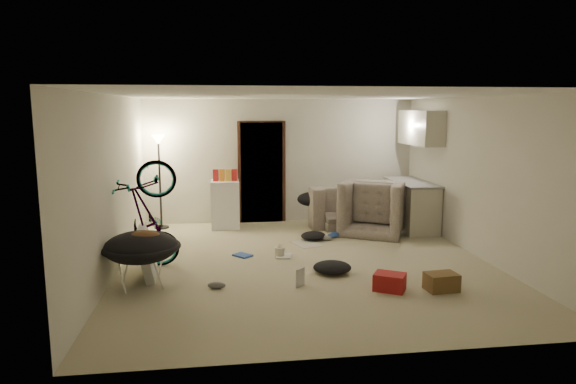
{
  "coord_description": "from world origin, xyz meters",
  "views": [
    {
      "loc": [
        -1.28,
        -7.39,
        2.31
      ],
      "look_at": [
        -0.18,
        0.6,
        1.0
      ],
      "focal_mm": 32.0,
      "sensor_mm": 36.0,
      "label": 1
    }
  ],
  "objects": [
    {
      "name": "snack_box_1",
      "position": [
        -1.21,
        2.55,
        1.0
      ],
      "size": [
        0.11,
        0.08,
        0.3
      ],
      "primitive_type": "cube",
      "rotation": [
        0.0,
        0.0,
        -0.13
      ],
      "color": "orange",
      "rests_on": "mini_fridge"
    },
    {
      "name": "book_white",
      "position": [
        -0.28,
        0.36,
        0.01
      ],
      "size": [
        0.28,
        0.33,
        0.03
      ],
      "primitive_type": "cube",
      "rotation": [
        0.0,
        0.0,
        -0.22
      ],
      "color": "silver",
      "rests_on": "floor"
    },
    {
      "name": "kitchen_counter",
      "position": [
        2.43,
        2.0,
        0.44
      ],
      "size": [
        0.6,
        1.5,
        0.88
      ],
      "primitive_type": "cube",
      "color": "beige",
      "rests_on": "floor"
    },
    {
      "name": "hoodie",
      "position": [
        -2.25,
        -0.75,
        0.64
      ],
      "size": [
        0.54,
        0.48,
        0.22
      ],
      "primitive_type": "ellipsoid",
      "rotation": [
        0.0,
        0.0,
        0.17
      ],
      "color": "#4F301B",
      "rests_on": "saucer_chair"
    },
    {
      "name": "clothes_lump_a",
      "position": [
        0.29,
        -0.55,
        0.09
      ],
      "size": [
        0.6,
        0.54,
        0.17
      ],
      "primitive_type": "ellipsoid",
      "rotation": [
        0.0,
        0.0,
        -0.15
      ],
      "color": "black",
      "rests_on": "floor"
    },
    {
      "name": "bicycle",
      "position": [
        -2.3,
        0.03,
        0.43
      ],
      "size": [
        1.66,
        0.78,
        0.94
      ],
      "primitive_type": "imported",
      "rotation": [
        0.0,
        -0.17,
        1.61
      ],
      "color": "black",
      "rests_on": "floor"
    },
    {
      "name": "snack_box_3",
      "position": [
        -0.97,
        2.55,
        1.0
      ],
      "size": [
        0.12,
        0.1,
        0.3
      ],
      "primitive_type": "cube",
      "rotation": [
        0.0,
        0.0,
        -0.34
      ],
      "color": "#A41918",
      "rests_on": "mini_fridge"
    },
    {
      "name": "kitchen_uppers",
      "position": [
        2.56,
        2.0,
        1.95
      ],
      "size": [
        0.38,
        1.4,
        0.65
      ],
      "primitive_type": "cube",
      "color": "beige",
      "rests_on": "wall_right"
    },
    {
      "name": "wall_left",
      "position": [
        -2.76,
        0.0,
        1.25
      ],
      "size": [
        0.02,
        6.0,
        2.5
      ],
      "primitive_type": "cube",
      "color": "beige",
      "rests_on": "floor"
    },
    {
      "name": "drink_case_a",
      "position": [
        1.53,
        -1.41,
        0.11
      ],
      "size": [
        0.42,
        0.32,
        0.23
      ],
      "primitive_type": "cube",
      "rotation": [
        0.0,
        0.0,
        0.09
      ],
      "color": "brown",
      "rests_on": "floor"
    },
    {
      "name": "juicer",
      "position": [
        -0.35,
        0.35,
        0.09
      ],
      "size": [
        0.16,
        0.16,
        0.22
      ],
      "color": "beige",
      "rests_on": "floor"
    },
    {
      "name": "wall_front",
      "position": [
        0.0,
        -3.01,
        1.25
      ],
      "size": [
        5.5,
        0.02,
        2.5
      ],
      "primitive_type": "cube",
      "color": "beige",
      "rests_on": "floor"
    },
    {
      "name": "shoe_4",
      "position": [
        1.04,
        -1.0,
        0.05
      ],
      "size": [
        0.21,
        0.27,
        0.09
      ],
      "primitive_type": "ellipsoid",
      "rotation": [
        0.0,
        0.0,
        1.06
      ],
      "color": "white",
      "rests_on": "floor"
    },
    {
      "name": "shoe_3",
      "position": [
        -1.33,
        -0.95,
        0.04
      ],
      "size": [
        0.25,
        0.14,
        0.09
      ],
      "primitive_type": "ellipsoid",
      "rotation": [
        0.0,
        0.0,
        -0.2
      ],
      "color": "slate",
      "rests_on": "floor"
    },
    {
      "name": "armchair",
      "position": [
        1.67,
        1.8,
        0.37
      ],
      "size": [
        1.48,
        1.42,
        0.74
      ],
      "primitive_type": "imported",
      "rotation": [
        0.0,
        0.0,
        2.62
      ],
      "color": "#373E38",
      "rests_on": "floor"
    },
    {
      "name": "shoe_1",
      "position": [
        0.59,
        1.28,
        0.04
      ],
      "size": [
        0.26,
        0.2,
        0.09
      ],
      "primitive_type": "ellipsoid",
      "rotation": [
        0.0,
        0.0,
        -0.5
      ],
      "color": "slate",
      "rests_on": "floor"
    },
    {
      "name": "snack_box_0",
      "position": [
        -1.33,
        2.55,
        1.0
      ],
      "size": [
        0.11,
        0.09,
        0.3
      ],
      "primitive_type": "cube",
      "rotation": [
        0.0,
        0.0,
        -0.16
      ],
      "color": "#A41918",
      "rests_on": "mini_fridge"
    },
    {
      "name": "book_blue",
      "position": [
        -0.93,
        0.48,
        0.01
      ],
      "size": [
        0.34,
        0.34,
        0.03
      ],
      "primitive_type": "cube",
      "rotation": [
        0.0,
        0.0,
        0.73
      ],
      "color": "#2B4B9E",
      "rests_on": "floor"
    },
    {
      "name": "newspaper",
      "position": [
        0.21,
        1.08,
        0.0
      ],
      "size": [
        0.54,
        0.61,
        0.01
      ],
      "primitive_type": "cube",
      "rotation": [
        0.0,
        0.0,
        0.33
      ],
      "color": "beige",
      "rests_on": "floor"
    },
    {
      "name": "sofa_drape",
      "position": [
        0.54,
        2.45,
        0.54
      ],
      "size": [
        0.59,
        0.5,
        0.28
      ],
      "primitive_type": "ellipsoid",
      "rotation": [
        0.0,
        0.0,
        -0.08
      ],
      "color": "black",
      "rests_on": "sofa"
    },
    {
      "name": "counter_top",
      "position": [
        2.43,
        2.0,
        0.9
      ],
      "size": [
        0.64,
        1.54,
        0.04
      ],
      "primitive_type": "cube",
      "color": "gray",
      "rests_on": "kitchen_counter"
    },
    {
      "name": "sofa",
      "position": [
        1.49,
        2.45,
        0.3
      ],
      "size": [
        2.1,
        0.91,
        0.6
      ],
      "primitive_type": "imported",
      "rotation": [
        0.0,
        0.0,
        3.2
      ],
      "color": "#373E38",
      "rests_on": "floor"
    },
    {
      "name": "floor_lamp",
      "position": [
        -2.4,
        2.65,
        1.31
      ],
      "size": [
        0.28,
        0.28,
        1.81
      ],
      "color": "black",
      "rests_on": "floor"
    },
    {
      "name": "clothes_lump_b",
      "position": [
        0.38,
        1.36,
        0.07
      ],
      "size": [
        0.6,
        0.58,
        0.14
      ],
      "primitive_type": "ellipsoid",
      "rotation": [
        0.0,
        0.0,
        0.52
      ],
      "color": "black",
      "rests_on": "floor"
    },
    {
      "name": "ceiling",
      "position": [
        0.0,
        0.0,
        2.51
      ],
      "size": [
        5.5,
        6.0,
        0.02
      ],
      "primitive_type": "cube",
      "color": "white",
      "rests_on": "wall_back"
    },
    {
      "name": "drink_case_b",
      "position": [
        0.87,
        -1.32,
        0.11
      ],
      "size": [
        0.47,
        0.44,
        0.22
      ],
      "primitive_type": "cube",
      "rotation": [
        0.0,
        0.0,
        -0.53
      ],
      "color": "#A41918",
      "rests_on": "floor"
    },
    {
      "name": "doorway",
      "position": [
        -0.4,
        2.97,
        1.02
      ],
      "size": [
        0.85,
        0.1,
        2.04
      ],
      "primitive_type": "cube",
      "color": "black",
      "rests_on": "floor"
    },
    {
      "name": "book_asset",
      "position": [
        -0.3,
        -1.09,
        0.01
      ],
      "size": [
        0.3,
        0.3,
        0.02
      ],
      "primitive_type": "imported",
      "rotation": [
        0.0,
        0.0,
        0.77
      ],
      "color": "#A41918",
      "rests_on": "floor"
    },
    {
      "name": "floor",
      "position": [
        0.0,
        0.0,
        -0.01
      ],
      "size": [
        5.5,
        6.0,
        0.02
      ],
      "primitive_type": "cube",
      "color": "#B9B18E",
      "rests_on": "ground"
    },
    {
      "name": "wall_right",
      "position": [
        2.76,
        0.0,
        1.25
      ],
      "size": [
        0.02,
        6.0,
        2.5
      ],
      "primitive_type": "cube",
      "color": "beige",
      "rests_on": "floor"
    },
    {
      "name": "saucer_chair",
      "position": [
        -2.3,
        -0.72,
        0.43
      ],
      "size": [
        1.03,
        1.03,
        0.73
      ],
      "color": "silver",
      "rests_on": "floor"
    },
    {
      "name": "mini_fridge",
      "position": [
        -1.16,
        2.55,
        0.46
      ],
      "size": [
        0.55,
        0.55,
        0.92
      ],
      "primitive_type": "cube",
      "rotation": [
        0.0,
        0.0,
        -0.01
      ],
      "color": "white",
      "rests_on": "floor"
    },
    {
      "name": "snack_box_2",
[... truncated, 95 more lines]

